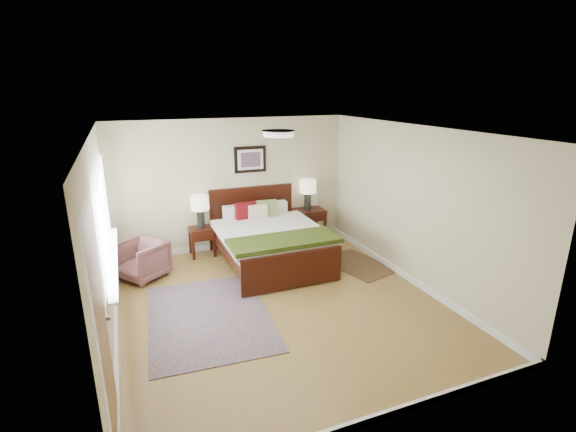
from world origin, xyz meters
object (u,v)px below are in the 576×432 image
Objects in this scene: bed at (269,235)px; lamp_left at (200,206)px; lamp_right at (308,189)px; rug_persian at (209,316)px; nightstand_right at (307,222)px; armchair at (142,260)px; nightstand_left at (202,234)px.

bed reaches higher than lamp_left.
lamp_right reaches higher than rug_persian.
lamp_left is 2.16m from lamp_right.
armchair is at bearing -169.41° from nightstand_right.
lamp_right is 3.42m from armchair.
armchair is 1.83m from rug_persian.
bed is at bearing -143.10° from lamp_right.
lamp_left is at bearing 84.82° from rug_persian.
rug_persian is at bearing -98.83° from lamp_left.
lamp_left reaches higher than nightstand_left.
bed is 1.50m from lamp_right.
lamp_right is at bearing 36.90° from bed.
nightstand_right is 0.69m from lamp_right.
lamp_right is (2.16, 0.00, 0.12)m from lamp_left.
lamp_left reaches higher than rug_persian.
lamp_left is 1.43m from armchair.
bed is 3.28× the size of nightstand_right.
lamp_right reaches higher than nightstand_right.
rug_persian is (0.76, -1.64, -0.31)m from armchair.
lamp_right is (0.00, 0.01, 0.69)m from nightstand_right.
lamp_right is 0.27× the size of rug_persian.
nightstand_left is 1.27m from armchair.
rug_persian is at bearing -98.90° from nightstand_left.
rug_persian is at bearing -138.18° from nightstand_right.
lamp_left is 0.27× the size of rug_persian.
bed is at bearing -38.91° from lamp_left.
lamp_left is 1.00× the size of lamp_right.
nightstand_right is 3.39m from rug_persian.
bed is 3.56× the size of lamp_right.
nightstand_left is at bearing 84.74° from rug_persian.
armchair is 0.31× the size of rug_persian.
nightstand_left is (-1.04, 0.82, -0.12)m from bed.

